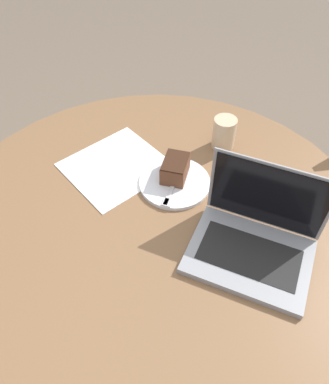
# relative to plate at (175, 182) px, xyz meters

# --- Properties ---
(ground_plane) EXTENTS (12.00, 12.00, 0.00)m
(ground_plane) POSITION_rel_plate_xyz_m (0.15, 0.03, -0.77)
(ground_plane) COLOR #6B5B4C
(dining_table) EXTENTS (1.23, 1.23, 0.77)m
(dining_table) POSITION_rel_plate_xyz_m (0.15, 0.03, -0.17)
(dining_table) COLOR brown
(dining_table) RESTS_ON ground_plane
(paper_document) EXTENTS (0.34, 0.33, 0.00)m
(paper_document) POSITION_rel_plate_xyz_m (0.04, -0.19, -0.00)
(paper_document) COLOR white
(paper_document) RESTS_ON dining_table
(plate) EXTENTS (0.21, 0.21, 0.01)m
(plate) POSITION_rel_plate_xyz_m (0.00, 0.00, 0.00)
(plate) COLOR silver
(plate) RESTS_ON dining_table
(cake_slice) EXTENTS (0.12, 0.10, 0.06)m
(cake_slice) POSITION_rel_plate_xyz_m (-0.02, -0.01, 0.04)
(cake_slice) COLOR brown
(cake_slice) RESTS_ON plate
(fork) EXTENTS (0.17, 0.07, 0.00)m
(fork) POSITION_rel_plate_xyz_m (0.03, 0.01, 0.01)
(fork) COLOR silver
(fork) RESTS_ON plate
(coffee_glass) EXTENTS (0.07, 0.07, 0.11)m
(coffee_glass) POSITION_rel_plate_xyz_m (-0.23, 0.03, 0.05)
(coffee_glass) COLOR #C6AD89
(coffee_glass) RESTS_ON dining_table
(laptop) EXTENTS (0.28, 0.34, 0.22)m
(laptop) POSITION_rel_plate_xyz_m (0.08, 0.29, 0.03)
(laptop) COLOR gray
(laptop) RESTS_ON dining_table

